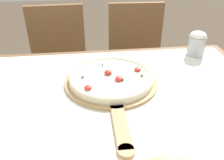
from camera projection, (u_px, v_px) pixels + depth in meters
name	position (u px, v px, depth m)	size (l,w,h in m)	color
dining_table	(112.00, 123.00, 0.93)	(1.27, 0.89, 0.75)	brown
towel_cloth	(112.00, 100.00, 0.87)	(1.19, 0.81, 0.00)	white
pizza_peel	(112.00, 84.00, 0.94)	(0.37, 0.58, 0.01)	tan
pizza	(111.00, 77.00, 0.95)	(0.34, 0.34, 0.04)	beige
chair_left	(59.00, 62.00, 1.65)	(0.42, 0.42, 0.88)	brown
chair_right	(136.00, 58.00, 1.71)	(0.42, 0.42, 0.88)	brown
flour_cup	(197.00, 43.00, 1.16)	(0.08, 0.08, 0.12)	#B2B7BC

